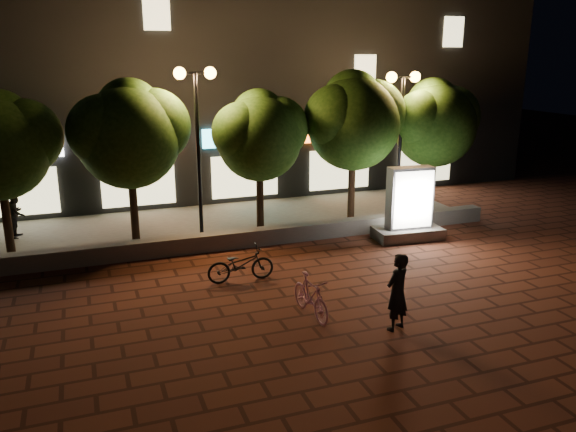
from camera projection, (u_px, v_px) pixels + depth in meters
name	position (u px, v px, depth m)	size (l,w,h in m)	color
ground	(307.00, 294.00, 13.96)	(80.00, 80.00, 0.00)	#55281A
retaining_wall	(258.00, 237.00, 17.51)	(16.00, 0.45, 0.50)	slate
sidewalk	(237.00, 222.00, 19.82)	(16.00, 5.00, 0.08)	slate
building_block	(194.00, 69.00, 24.35)	(28.00, 8.12, 11.30)	black
tree_left	(130.00, 131.00, 16.83)	(3.60, 3.00, 4.89)	black
tree_mid	(260.00, 133.00, 18.21)	(3.24, 2.70, 4.50)	black
tree_right	(354.00, 118.00, 19.20)	(3.72, 3.10, 5.07)	black
tree_far_right	(436.00, 120.00, 20.31)	(3.48, 2.90, 4.76)	black
street_lamp_left	(197.00, 109.00, 17.08)	(1.26, 0.36, 5.18)	black
street_lamp_right	(402.00, 107.00, 19.42)	(1.26, 0.36, 4.98)	black
ad_kiosk	(409.00, 210.00, 17.89)	(2.19, 1.22, 2.29)	slate
scooter_pink	(311.00, 296.00, 12.62)	(0.45, 1.59, 0.96)	pink
rider	(397.00, 292.00, 11.94)	(0.61, 0.40, 1.68)	black
scooter_parked	(241.00, 264.00, 14.62)	(0.60, 1.72, 0.90)	black
pedestrian	(16.00, 213.00, 17.85)	(0.74, 0.58, 1.52)	black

